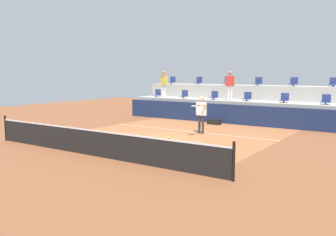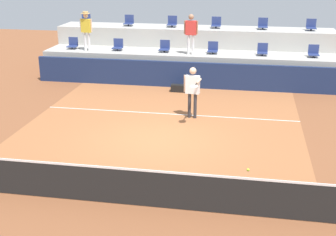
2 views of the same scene
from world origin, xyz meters
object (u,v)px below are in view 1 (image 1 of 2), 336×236
at_px(stadium_chair_upper_right, 294,82).
at_px(stadium_chair_lower_far_left, 157,94).
at_px(stadium_chair_lower_mid_right, 247,97).
at_px(stadium_chair_upper_mid_right, 258,82).
at_px(stadium_chair_upper_far_right, 333,83).
at_px(spectator_in_white, 230,83).
at_px(stadium_chair_lower_mid_left, 214,96).
at_px(tennis_player, 201,111).
at_px(tennis_ball, 169,138).
at_px(stadium_chair_lower_left, 184,95).
at_px(stadium_chair_upper_left, 199,81).
at_px(spectator_with_hat, 164,81).
at_px(stadium_chair_upper_far_left, 172,81).
at_px(stadium_chair_lower_far_right, 326,100).
at_px(stadium_chair_upper_mid_left, 227,81).
at_px(equipment_bag, 214,122).
at_px(stadium_chair_lower_right, 284,99).

bearing_deg(stadium_chair_upper_right, stadium_chair_lower_far_left, -168.15).
bearing_deg(stadium_chair_lower_mid_right, stadium_chair_upper_mid_right, 90.77).
bearing_deg(stadium_chair_upper_far_right, spectator_in_white, -157.22).
distance_m(stadium_chair_lower_far_left, stadium_chair_lower_mid_left, 4.31).
xyz_separation_m(tennis_player, tennis_ball, (1.95, -5.61, -0.25)).
height_order(stadium_chair_lower_mid_left, tennis_player, tennis_player).
relative_size(stadium_chair_lower_left, stadium_chair_upper_far_right, 1.00).
height_order(stadium_chair_upper_mid_right, tennis_ball, stadium_chair_upper_mid_right).
bearing_deg(stadium_chair_lower_far_left, stadium_chair_upper_left, 39.04).
xyz_separation_m(stadium_chair_lower_left, spectator_in_white, (3.37, -0.38, 0.83)).
bearing_deg(spectator_in_white, stadium_chair_upper_far_right, 22.78).
relative_size(stadium_chair_upper_left, spectator_with_hat, 0.30).
height_order(stadium_chair_lower_mid_left, stadium_chair_upper_far_right, stadium_chair_upper_far_right).
relative_size(stadium_chair_lower_mid_right, stadium_chair_upper_far_left, 1.00).
relative_size(stadium_chair_lower_far_right, tennis_player, 0.29).
distance_m(stadium_chair_lower_mid_left, stadium_chair_lower_mid_right, 2.14).
relative_size(stadium_chair_lower_far_left, spectator_in_white, 0.30).
relative_size(stadium_chair_lower_mid_right, stadium_chair_upper_right, 1.00).
relative_size(stadium_chair_lower_far_left, stadium_chair_lower_mid_left, 1.00).
relative_size(stadium_chair_lower_mid_left, stadium_chair_lower_mid_right, 1.00).
relative_size(stadium_chair_upper_left, stadium_chair_upper_mid_left, 1.00).
bearing_deg(stadium_chair_upper_mid_left, stadium_chair_lower_mid_right, -40.41).
bearing_deg(tennis_ball, stadium_chair_lower_mid_left, 109.81).
bearing_deg(spectator_in_white, stadium_chair_upper_mid_left, 118.52).
distance_m(stadium_chair_lower_mid_left, stadium_chair_upper_far_left, 4.72).
bearing_deg(spectator_with_hat, tennis_ball, -54.65).
bearing_deg(stadium_chair_upper_mid_right, stadium_chair_upper_left, 180.00).
height_order(stadium_chair_upper_mid_left, tennis_player, stadium_chair_upper_mid_left).
bearing_deg(stadium_chair_lower_far_right, stadium_chair_upper_far_left, 170.44).
xyz_separation_m(stadium_chair_upper_mid_left, stadium_chair_upper_mid_right, (2.09, 0.00, 0.00)).
bearing_deg(stadium_chair_upper_mid_left, stadium_chair_upper_left, 180.00).
distance_m(stadium_chair_lower_mid_right, stadium_chair_upper_far_right, 4.71).
bearing_deg(stadium_chair_upper_mid_left, tennis_player, -74.77).
height_order(tennis_player, tennis_ball, tennis_player).
distance_m(stadium_chair_upper_mid_left, stadium_chair_upper_right, 4.24).
xyz_separation_m(stadium_chair_lower_mid_left, tennis_ball, (3.86, -10.72, -0.61)).
distance_m(stadium_chair_lower_mid_right, spectator_with_hat, 5.69).
bearing_deg(stadium_chair_lower_mid_right, stadium_chair_upper_left, 156.98).
height_order(tennis_player, equipment_bag, tennis_player).
relative_size(stadium_chair_lower_far_left, stadium_chair_upper_mid_left, 1.00).
bearing_deg(tennis_player, stadium_chair_lower_right, 65.09).
height_order(stadium_chair_lower_right, stadium_chair_upper_left, stadium_chair_upper_left).
relative_size(spectator_in_white, tennis_ball, 25.45).
height_order(stadium_chair_lower_far_right, spectator_in_white, spectator_in_white).
xyz_separation_m(stadium_chair_upper_far_left, spectator_with_hat, (0.81, -2.18, 0.01)).
xyz_separation_m(stadium_chair_lower_far_right, tennis_player, (-4.49, -5.11, -0.36)).
bearing_deg(stadium_chair_upper_far_left, tennis_player, -48.14).
relative_size(stadium_chair_upper_right, spectator_with_hat, 0.30).
relative_size(stadium_chair_lower_right, equipment_bag, 0.68).
bearing_deg(stadium_chair_lower_left, spectator_with_hat, -163.71).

